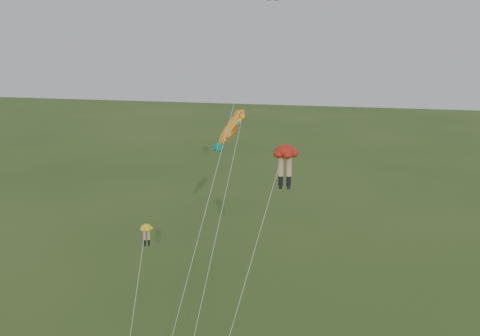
# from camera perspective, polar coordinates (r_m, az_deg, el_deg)

# --- Properties ---
(legs_kite_red_mid) EXTENTS (4.28, 5.26, 14.68)m
(legs_kite_red_mid) POSITION_cam_1_polar(r_m,az_deg,el_deg) (28.00, 4.68, 0.95)
(legs_kite_red_mid) COLOR red
(legs_kite_red_mid) RESTS_ON ground
(legs_kite_yellow) EXTENTS (1.17, 6.28, 9.18)m
(legs_kite_yellow) POSITION_cam_1_polar(r_m,az_deg,el_deg) (32.86, -10.16, -7.71)
(legs_kite_yellow) COLOR yellow
(legs_kite_yellow) RESTS_ON ground
(fish_kite) EXTENTS (2.42, 15.18, 15.57)m
(fish_kite) POSITION_cam_1_polar(r_m,az_deg,el_deg) (37.37, -0.91, 4.27)
(fish_kite) COLOR yellow
(fish_kite) RESTS_ON ground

